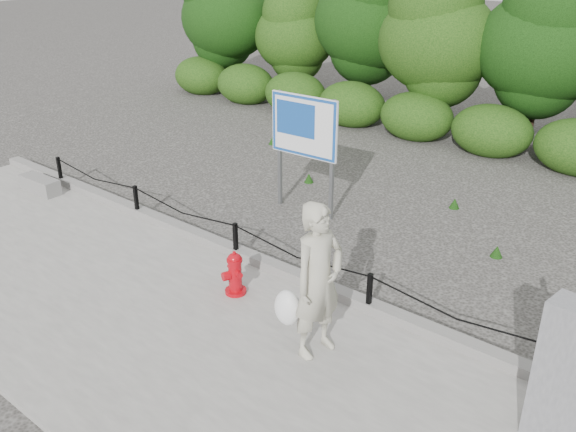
% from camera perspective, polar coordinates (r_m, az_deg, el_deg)
% --- Properties ---
extents(ground, '(90.00, 90.00, 0.00)m').
position_cam_1_polar(ground, '(9.91, -4.85, -4.24)').
color(ground, '#2D2B28').
rests_on(ground, ground).
extents(sidewalk, '(14.00, 4.00, 0.08)m').
position_cam_1_polar(sidewalk, '(8.78, -13.99, -8.80)').
color(sidewalk, gray).
rests_on(sidewalk, ground).
extents(curb, '(14.00, 0.22, 0.14)m').
position_cam_1_polar(curb, '(9.87, -4.68, -3.37)').
color(curb, slate).
rests_on(curb, sidewalk).
extents(chain_barrier, '(10.06, 0.06, 0.60)m').
position_cam_1_polar(chain_barrier, '(9.70, -4.94, -1.88)').
color(chain_barrier, black).
rests_on(chain_barrier, sidewalk).
extents(treeline, '(20.50, 3.66, 4.65)m').
position_cam_1_polar(treeline, '(16.37, 18.40, 15.63)').
color(treeline, black).
rests_on(treeline, ground).
extents(fire_hydrant, '(0.41, 0.41, 0.67)m').
position_cam_1_polar(fire_hydrant, '(8.77, -5.02, -5.38)').
color(fire_hydrant, '#B70610').
rests_on(fire_hydrant, sidewalk).
extents(pedestrian, '(0.82, 0.79, 1.99)m').
position_cam_1_polar(pedestrian, '(7.27, 2.67, -6.25)').
color(pedestrian, '#B5B19B').
rests_on(pedestrian, sidewalk).
extents(concrete_block, '(0.97, 0.37, 0.31)m').
position_cam_1_polar(concrete_block, '(13.25, -22.18, 2.74)').
color(concrete_block, slate).
rests_on(concrete_block, sidewalk).
extents(utility_cabinet, '(0.65, 0.48, 1.77)m').
position_cam_1_polar(utility_cabinet, '(6.70, 24.84, -13.54)').
color(utility_cabinet, gray).
rests_on(utility_cabinet, sidewalk).
extents(advertising_sign, '(1.40, 0.17, 2.24)m').
position_cam_1_polar(advertising_sign, '(11.06, 1.51, 7.90)').
color(advertising_sign, slate).
rests_on(advertising_sign, ground).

